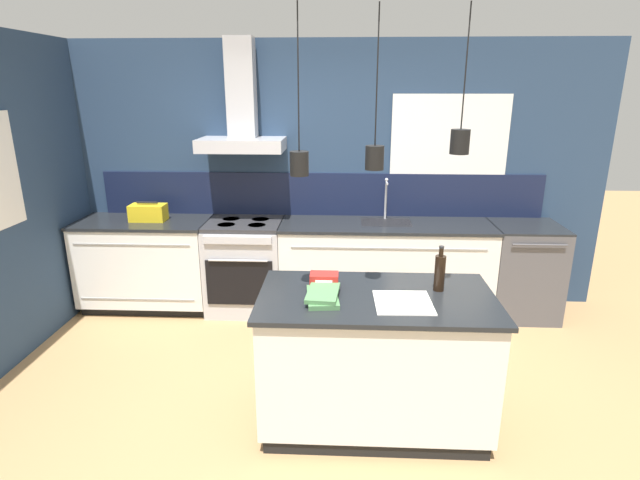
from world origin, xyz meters
name	(u,v)px	position (x,y,z in m)	size (l,w,h in m)	color
ground_plane	(307,413)	(0.00, 0.00, 0.00)	(16.00, 16.00, 0.00)	#A87F51
wall_back	(316,171)	(-0.04, 2.00, 1.36)	(5.60, 2.19, 2.60)	navy
counter_run_left	(147,264)	(-1.73, 1.69, 0.46)	(1.28, 0.64, 0.91)	black
counter_run_sink	(385,267)	(0.65, 1.69, 0.46)	(2.04, 0.64, 1.32)	black
oven_range	(246,266)	(-0.73, 1.69, 0.46)	(0.73, 0.66, 0.91)	#B5B5BA
dishwasher	(522,270)	(1.98, 1.69, 0.46)	(0.64, 0.65, 0.91)	#4C4C51
kitchen_island	(374,359)	(0.45, -0.04, 0.46)	(1.49, 0.83, 0.91)	black
bottle_on_island	(440,272)	(0.85, 0.06, 1.03)	(0.07, 0.07, 0.30)	black
book_stack	(323,295)	(0.11, -0.11, 0.94)	(0.22, 0.35, 0.06)	#4C7F4C
red_supply_box	(324,280)	(0.12, 0.08, 0.96)	(0.18, 0.13, 0.09)	red
paper_pile	(403,302)	(0.60, -0.15, 0.91)	(0.35, 0.37, 0.01)	silver
yellow_toolbox	(148,213)	(-1.66, 1.69, 0.99)	(0.34, 0.18, 0.19)	gold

